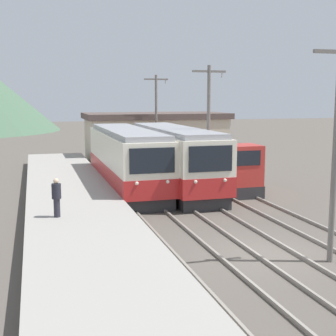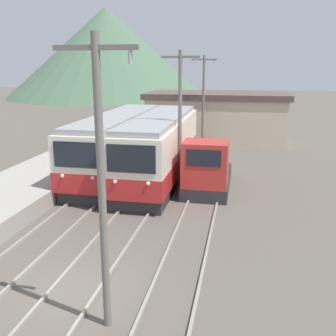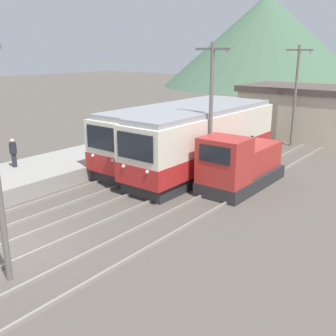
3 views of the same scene
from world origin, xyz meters
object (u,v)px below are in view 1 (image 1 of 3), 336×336
object	(u,v)px
commuter_train_left	(127,162)
shunting_locomotive	(227,172)
catenary_mast_near	(336,145)
catenary_mast_mid	(209,126)
person_on_platform	(57,196)
commuter_train_center	(174,161)
catenary_mast_far	(156,117)

from	to	relation	value
commuter_train_left	shunting_locomotive	world-z (taller)	commuter_train_left
catenary_mast_near	commuter_train_left	bearing A→B (deg)	106.54
catenary_mast_mid	person_on_platform	distance (m)	11.09
commuter_train_center	person_on_platform	size ratio (longest dim) A/B	7.73
catenary_mast_near	person_on_platform	world-z (taller)	catenary_mast_near
catenary_mast_mid	shunting_locomotive	bearing A→B (deg)	23.14
shunting_locomotive	person_on_platform	world-z (taller)	shunting_locomotive
catenary_mast_far	person_on_platform	distance (m)	20.20
catenary_mast_near	catenary_mast_mid	xyz separation A→B (m)	(0.00, 11.85, 0.00)
shunting_locomotive	person_on_platform	size ratio (longest dim) A/B	3.69
catenary_mast_far	person_on_platform	world-z (taller)	catenary_mast_far
commuter_train_center	catenary_mast_mid	distance (m)	3.33
commuter_train_left	catenary_mast_mid	world-z (taller)	catenary_mast_mid
shunting_locomotive	catenary_mast_far	world-z (taller)	catenary_mast_far
commuter_train_left	person_on_platform	size ratio (longest dim) A/B	8.04
catenary_mast_mid	catenary_mast_near	bearing A→B (deg)	-90.00
catenary_mast_near	person_on_platform	bearing A→B (deg)	147.34
commuter_train_center	shunting_locomotive	xyz separation A→B (m)	(3.00, -1.27, -0.58)
commuter_train_left	catenary_mast_far	world-z (taller)	catenary_mast_far
commuter_train_center	catenary_mast_far	xyz separation A→B (m)	(1.51, 9.93, 2.28)
commuter_train_left	catenary_mast_mid	size ratio (longest dim) A/B	1.73
commuter_train_left	shunting_locomotive	distance (m)	6.17
commuter_train_left	commuter_train_center	world-z (taller)	commuter_train_center
catenary_mast_near	shunting_locomotive	bearing A→B (deg)	83.18
catenary_mast_near	catenary_mast_far	distance (m)	23.69
catenary_mast_near	catenary_mast_mid	world-z (taller)	same
commuter_train_center	catenary_mast_far	world-z (taller)	catenary_mast_far
shunting_locomotive	catenary_mast_near	size ratio (longest dim) A/B	0.79
shunting_locomotive	catenary_mast_mid	world-z (taller)	catenary_mast_mid
commuter_train_left	catenary_mast_far	distance (m)	10.41
commuter_train_center	person_on_platform	distance (m)	10.94
commuter_train_center	catenary_mast_near	world-z (taller)	catenary_mast_near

